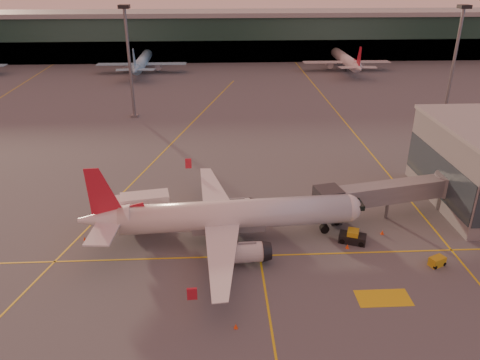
{
  "coord_description": "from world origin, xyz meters",
  "views": [
    {
      "loc": [
        -0.1,
        -44.76,
        33.8
      ],
      "look_at": [
        3.12,
        17.27,
        5.0
      ],
      "focal_mm": 35.0,
      "sensor_mm": 36.0,
      "label": 1
    }
  ],
  "objects_px": {
    "catering_truck": "(146,209)",
    "pushback_tug": "(353,237)",
    "gpu_cart": "(437,261)",
    "main_airplane": "(227,216)"
  },
  "relations": [
    {
      "from": "catering_truck",
      "to": "gpu_cart",
      "type": "distance_m",
      "value": 38.5
    },
    {
      "from": "catering_truck",
      "to": "gpu_cart",
      "type": "xyz_separation_m",
      "value": [
        36.75,
        -11.23,
        -2.33
      ]
    },
    {
      "from": "catering_truck",
      "to": "gpu_cart",
      "type": "height_order",
      "value": "catering_truck"
    },
    {
      "from": "main_airplane",
      "to": "pushback_tug",
      "type": "distance_m",
      "value": 17.02
    },
    {
      "from": "catering_truck",
      "to": "main_airplane",
      "type": "bearing_deg",
      "value": -30.09
    },
    {
      "from": "catering_truck",
      "to": "gpu_cart",
      "type": "relative_size",
      "value": 3.04
    },
    {
      "from": "main_airplane",
      "to": "gpu_cart",
      "type": "xyz_separation_m",
      "value": [
        25.69,
        -7.2,
        -3.1
      ]
    },
    {
      "from": "main_airplane",
      "to": "pushback_tug",
      "type": "bearing_deg",
      "value": -8.22
    },
    {
      "from": "catering_truck",
      "to": "pushback_tug",
      "type": "relative_size",
      "value": 1.77
    },
    {
      "from": "main_airplane",
      "to": "pushback_tug",
      "type": "height_order",
      "value": "main_airplane"
    }
  ]
}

